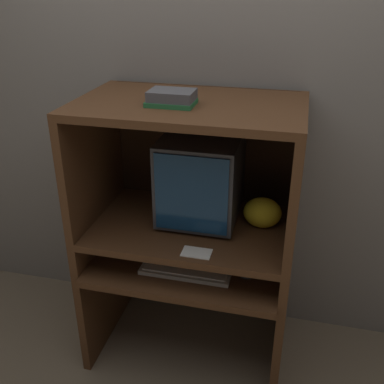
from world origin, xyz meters
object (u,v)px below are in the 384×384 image
(mouse, at_px, (246,276))
(snack_bag, at_px, (262,213))
(keyboard, at_px, (186,269))
(crt_monitor, at_px, (201,178))
(book_stack, at_px, (172,98))

(mouse, relative_size, snack_bag, 0.31)
(keyboard, distance_m, mouse, 0.29)
(snack_bag, bearing_deg, crt_monitor, 177.29)
(crt_monitor, bearing_deg, keyboard, -94.78)
(snack_bag, relative_size, book_stack, 0.91)
(mouse, distance_m, snack_bag, 0.32)
(keyboard, xyz_separation_m, book_stack, (-0.08, 0.08, 0.83))
(keyboard, bearing_deg, book_stack, 135.59)
(crt_monitor, distance_m, snack_bag, 0.35)
(keyboard, relative_size, snack_bag, 2.38)
(snack_bag, bearing_deg, mouse, -101.72)
(keyboard, distance_m, snack_bag, 0.47)
(mouse, bearing_deg, book_stack, 170.30)
(keyboard, height_order, snack_bag, snack_bag)
(crt_monitor, bearing_deg, book_stack, -123.34)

